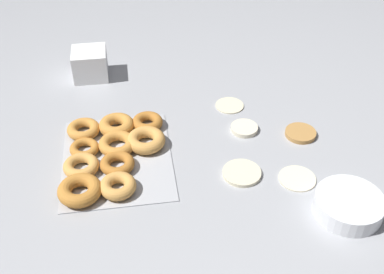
# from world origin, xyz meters

# --- Properties ---
(ground_plane) EXTENTS (3.00, 3.00, 0.00)m
(ground_plane) POSITION_xyz_m (0.00, 0.00, 0.00)
(ground_plane) COLOR #9EA0A5
(pancake_0) EXTENTS (0.09, 0.09, 0.01)m
(pancake_0) POSITION_xyz_m (-0.17, 0.06, 0.00)
(pancake_0) COLOR beige
(pancake_0) RESTS_ON ground_plane
(pancake_1) EXTENTS (0.09, 0.09, 0.01)m
(pancake_1) POSITION_xyz_m (0.01, 0.24, 0.01)
(pancake_1) COLOR #B27F42
(pancake_1) RESTS_ON ground_plane
(pancake_2) EXTENTS (0.10, 0.10, 0.01)m
(pancake_2) POSITION_xyz_m (0.15, 0.03, 0.01)
(pancake_2) COLOR beige
(pancake_2) RESTS_ON ground_plane
(pancake_3) EXTENTS (0.10, 0.10, 0.01)m
(pancake_3) POSITION_xyz_m (0.18, 0.17, 0.00)
(pancake_3) COLOR beige
(pancake_3) RESTS_ON ground_plane
(pancake_4) EXTENTS (0.08, 0.08, 0.01)m
(pancake_4) POSITION_xyz_m (-0.04, 0.08, 0.01)
(pancake_4) COLOR beige
(pancake_4) RESTS_ON ground_plane
(donut_tray) EXTENTS (0.37, 0.30, 0.04)m
(donut_tray) POSITION_xyz_m (0.02, -0.31, 0.02)
(donut_tray) COLOR #ADAFB5
(donut_tray) RESTS_ON ground_plane
(batter_bowl) EXTENTS (0.17, 0.17, 0.05)m
(batter_bowl) POSITION_xyz_m (0.31, 0.25, 0.02)
(batter_bowl) COLOR white
(batter_bowl) RESTS_ON ground_plane
(container_stack) EXTENTS (0.11, 0.11, 0.10)m
(container_stack) POSITION_xyz_m (-0.42, -0.38, 0.05)
(container_stack) COLOR white
(container_stack) RESTS_ON ground_plane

